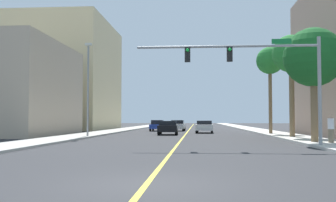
% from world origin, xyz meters
% --- Properties ---
extents(ground, '(192.00, 192.00, 0.00)m').
position_xyz_m(ground, '(0.00, 42.00, 0.00)').
color(ground, '#2D2D30').
extents(sidewalk_left, '(3.17, 168.00, 0.15)m').
position_xyz_m(sidewalk_left, '(-9.24, 42.00, 0.07)').
color(sidewalk_left, '#B2ADA3').
rests_on(sidewalk_left, ground).
extents(sidewalk_right, '(3.17, 168.00, 0.15)m').
position_xyz_m(sidewalk_right, '(9.24, 42.00, 0.07)').
color(sidewalk_right, beige).
rests_on(sidewalk_right, ground).
extents(lane_marking_center, '(0.16, 144.00, 0.01)m').
position_xyz_m(lane_marking_center, '(0.00, 42.00, 0.00)').
color(lane_marking_center, yellow).
rests_on(lane_marking_center, ground).
extents(building_left_far, '(16.27, 18.88, 16.15)m').
position_xyz_m(building_left_far, '(-20.24, 49.04, 8.08)').
color(building_left_far, beige).
rests_on(building_left_far, ground).
extents(traffic_signal_mast, '(10.38, 0.36, 6.06)m').
position_xyz_m(traffic_signal_mast, '(4.80, 12.83, 4.60)').
color(traffic_signal_mast, gray).
rests_on(traffic_signal_mast, sidewalk_right).
extents(street_lamp, '(0.56, 0.28, 8.00)m').
position_xyz_m(street_lamp, '(-8.15, 23.51, 4.57)').
color(street_lamp, gray).
rests_on(street_lamp, sidewalk_left).
extents(palm_near, '(3.78, 3.78, 7.29)m').
position_xyz_m(palm_near, '(8.66, 16.03, 5.49)').
color(palm_near, brown).
rests_on(palm_near, sidewalk_right).
extents(palm_mid, '(3.10, 3.10, 8.36)m').
position_xyz_m(palm_mid, '(8.95, 23.16, 6.83)').
color(palm_mid, brown).
rests_on(palm_mid, sidewalk_right).
extents(palm_far, '(2.73, 2.73, 8.67)m').
position_xyz_m(palm_far, '(8.52, 30.29, 7.31)').
color(palm_far, brown).
rests_on(palm_far, sidewalk_right).
extents(car_white, '(2.04, 4.49, 1.40)m').
position_xyz_m(car_white, '(2.02, 35.38, 0.73)').
color(car_white, white).
rests_on(car_white, ground).
extents(car_black, '(2.01, 4.01, 1.39)m').
position_xyz_m(car_black, '(-1.73, 29.96, 0.73)').
color(car_black, black).
rests_on(car_black, ground).
extents(car_blue, '(1.77, 4.43, 1.44)m').
position_xyz_m(car_blue, '(-4.03, 42.00, 0.73)').
color(car_blue, '#1E389E').
rests_on(car_blue, ground).
extents(car_silver, '(1.92, 3.91, 1.43)m').
position_xyz_m(car_silver, '(-1.35, 42.28, 0.73)').
color(car_silver, '#BCBCC1').
rests_on(car_silver, ground).
extents(pedestrian, '(0.38, 0.38, 1.71)m').
position_xyz_m(pedestrian, '(9.36, 15.09, 1.00)').
color(pedestrian, '#726651').
rests_on(pedestrian, sidewalk_right).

